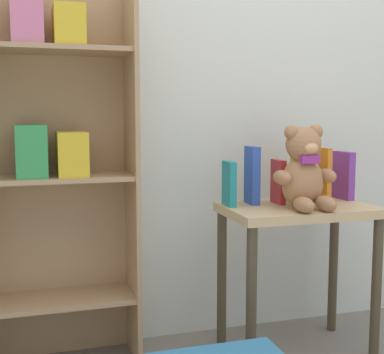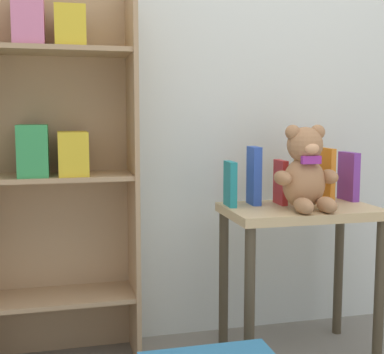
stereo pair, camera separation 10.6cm
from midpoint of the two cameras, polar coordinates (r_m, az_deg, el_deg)
name	(u,v)px [view 1 (the left image)]	position (r m, az deg, el deg)	size (l,w,h in m)	color
wall_back	(238,55)	(2.44, 3.66, 12.89)	(4.80, 0.06, 2.50)	silver
bookshelf_side	(51,153)	(2.13, -16.22, 2.44)	(0.63, 0.27, 1.49)	tan
display_table	(298,234)	(2.22, 9.86, -5.98)	(0.60, 0.38, 0.62)	tan
teddy_bear	(304,171)	(2.11, 10.48, 0.67)	(0.25, 0.23, 0.33)	#A8754C
book_standing_teal	(229,184)	(2.15, 2.57, -0.72)	(0.03, 0.11, 0.18)	teal
book_standing_blue	(252,175)	(2.20, 5.06, 0.18)	(0.03, 0.10, 0.24)	#2D51B7
book_standing_red	(278,182)	(2.22, 7.84, -0.49)	(0.02, 0.11, 0.18)	red
book_standing_yellow	(300,170)	(2.28, 10.18, 0.74)	(0.03, 0.14, 0.27)	gold
book_standing_orange	(321,174)	(2.34, 12.39, 0.32)	(0.02, 0.13, 0.23)	orange
book_standing_purple	(343,175)	(2.40, 14.64, 0.17)	(0.03, 0.12, 0.21)	purple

